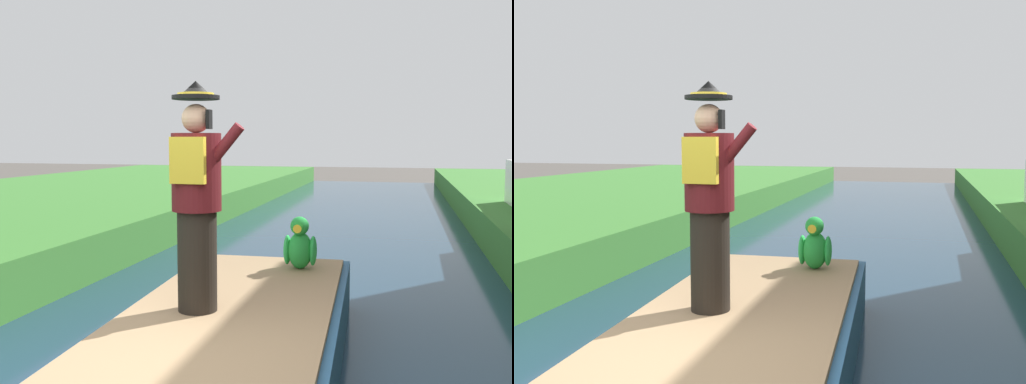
# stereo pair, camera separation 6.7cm
# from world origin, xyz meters

# --- Properties ---
(boat) EXTENTS (2.02, 4.29, 0.61)m
(boat) POSITION_xyz_m (0.00, 1.37, 0.40)
(boat) COLOR #23517A
(boat) RESTS_ON canal_water
(person_pirate) EXTENTS (0.61, 0.42, 1.85)m
(person_pirate) POSITION_xyz_m (-0.23, 1.09, 1.64)
(person_pirate) COLOR black
(person_pirate) RESTS_ON boat
(parrot_plush) EXTENTS (0.36, 0.35, 0.57)m
(parrot_plush) POSITION_xyz_m (0.31, 2.78, 0.95)
(parrot_plush) COLOR green
(parrot_plush) RESTS_ON boat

